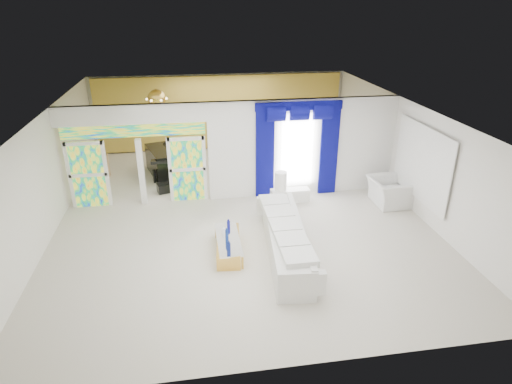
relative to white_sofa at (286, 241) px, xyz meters
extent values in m
plane|color=#B7AF9E|center=(-0.81, 2.52, -0.36)|extent=(12.00, 12.00, 0.00)
cube|color=white|center=(1.34, 3.52, 1.14)|extent=(5.70, 0.18, 3.00)
cube|color=white|center=(-3.66, 3.52, 2.36)|extent=(4.30, 0.18, 0.55)
cube|color=#994C3F|center=(-5.08, 3.52, 0.64)|extent=(0.95, 0.04, 2.00)
cube|color=#994C3F|center=(-2.23, 3.52, 0.64)|extent=(0.95, 0.04, 2.00)
cube|color=#994C3F|center=(-3.66, 3.52, 1.89)|extent=(4.00, 0.05, 0.35)
cube|color=white|center=(1.09, 3.42, 1.09)|extent=(1.00, 0.02, 2.30)
cube|color=#030649|center=(0.09, 3.39, 1.04)|extent=(0.55, 0.10, 2.80)
cube|color=#030649|center=(2.09, 3.39, 1.04)|extent=(0.55, 0.10, 2.80)
cube|color=#030649|center=(1.09, 3.39, 2.46)|extent=(2.60, 0.12, 0.25)
cube|color=white|center=(4.13, 1.52, 1.19)|extent=(0.04, 2.70, 1.90)
cube|color=gold|center=(-0.81, 8.42, 1.14)|extent=(9.70, 0.12, 2.90)
cube|color=silver|center=(0.00, 0.00, 0.00)|extent=(1.17, 3.86, 0.72)
cube|color=gold|center=(-1.35, 0.30, -0.18)|extent=(0.70, 1.69, 0.36)
cube|color=white|center=(0.80, 2.93, -0.17)|extent=(1.18, 0.40, 0.39)
cylinder|color=white|center=(0.50, 2.93, 0.32)|extent=(0.36, 0.36, 0.58)
imported|color=silver|center=(3.67, 2.30, 0.03)|extent=(1.07, 1.22, 0.78)
cube|color=black|center=(-2.81, 5.88, 0.10)|extent=(1.85, 2.14, 0.92)
cube|color=black|center=(-2.81, 4.28, -0.22)|extent=(0.91, 0.56, 0.29)
cube|color=tan|center=(-5.21, 5.80, 0.03)|extent=(0.55, 0.50, 0.79)
sphere|color=gold|center=(-3.11, 5.92, 2.29)|extent=(0.60, 0.60, 0.60)
cylinder|color=white|center=(-1.43, 0.57, 0.05)|extent=(0.11, 0.11, 0.10)
cylinder|color=navy|center=(-1.40, -0.32, 0.12)|extent=(0.09, 0.09, 0.24)
cylinder|color=navy|center=(-1.38, 0.25, 0.14)|extent=(0.08, 0.08, 0.28)
cylinder|color=navy|center=(-1.28, 0.87, 0.09)|extent=(0.08, 0.08, 0.18)
camera|label=1|loc=(-2.12, -8.80, 5.29)|focal=30.49mm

